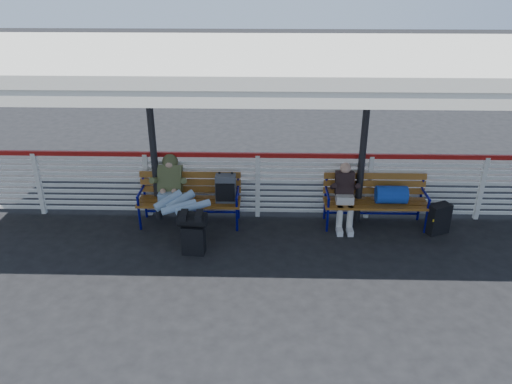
{
  "coord_description": "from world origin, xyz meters",
  "views": [
    {
      "loc": [
        0.19,
        -6.31,
        4.3
      ],
      "look_at": [
        -0.01,
        1.0,
        0.9
      ],
      "focal_mm": 35.0,
      "sensor_mm": 36.0,
      "label": 1
    }
  ],
  "objects_px": {
    "luggage_stack": "(193,231)",
    "bench_right": "(382,195)",
    "traveler_man": "(177,197)",
    "suitcase_side": "(438,219)",
    "companion_person": "(345,195)",
    "bench_left": "(202,192)"
  },
  "relations": [
    {
      "from": "companion_person",
      "to": "suitcase_side",
      "type": "relative_size",
      "value": 2.13
    },
    {
      "from": "luggage_stack",
      "to": "traveler_man",
      "type": "xyz_separation_m",
      "value": [
        -0.35,
        0.67,
        0.27
      ]
    },
    {
      "from": "companion_person",
      "to": "suitcase_side",
      "type": "height_order",
      "value": "companion_person"
    },
    {
      "from": "luggage_stack",
      "to": "bench_right",
      "type": "distance_m",
      "value": 3.35
    },
    {
      "from": "bench_left",
      "to": "traveler_man",
      "type": "relative_size",
      "value": 1.12
    },
    {
      "from": "bench_right",
      "to": "traveler_man",
      "type": "bearing_deg",
      "value": -174.13
    },
    {
      "from": "luggage_stack",
      "to": "suitcase_side",
      "type": "distance_m",
      "value": 4.19
    },
    {
      "from": "luggage_stack",
      "to": "bench_left",
      "type": "height_order",
      "value": "bench_left"
    },
    {
      "from": "companion_person",
      "to": "suitcase_side",
      "type": "bearing_deg",
      "value": -7.53
    },
    {
      "from": "traveler_man",
      "to": "suitcase_side",
      "type": "height_order",
      "value": "traveler_man"
    },
    {
      "from": "luggage_stack",
      "to": "suitcase_side",
      "type": "relative_size",
      "value": 1.38
    },
    {
      "from": "traveler_man",
      "to": "suitcase_side",
      "type": "relative_size",
      "value": 2.99
    },
    {
      "from": "suitcase_side",
      "to": "traveler_man",
      "type": "bearing_deg",
      "value": 156.44
    },
    {
      "from": "traveler_man",
      "to": "luggage_stack",
      "type": "bearing_deg",
      "value": -62.74
    },
    {
      "from": "suitcase_side",
      "to": "bench_left",
      "type": "bearing_deg",
      "value": 151.59
    },
    {
      "from": "luggage_stack",
      "to": "traveler_man",
      "type": "height_order",
      "value": "traveler_man"
    },
    {
      "from": "traveler_man",
      "to": "suitcase_side",
      "type": "xyz_separation_m",
      "value": [
        4.47,
        0.11,
        -0.41
      ]
    },
    {
      "from": "bench_right",
      "to": "suitcase_side",
      "type": "xyz_separation_m",
      "value": [
        0.94,
        -0.26,
        -0.31
      ]
    },
    {
      "from": "bench_left",
      "to": "companion_person",
      "type": "height_order",
      "value": "companion_person"
    },
    {
      "from": "luggage_stack",
      "to": "suitcase_side",
      "type": "bearing_deg",
      "value": 15.62
    },
    {
      "from": "bench_left",
      "to": "suitcase_side",
      "type": "distance_m",
      "value": 4.11
    },
    {
      "from": "companion_person",
      "to": "bench_right",
      "type": "bearing_deg",
      "value": 3.89
    }
  ]
}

